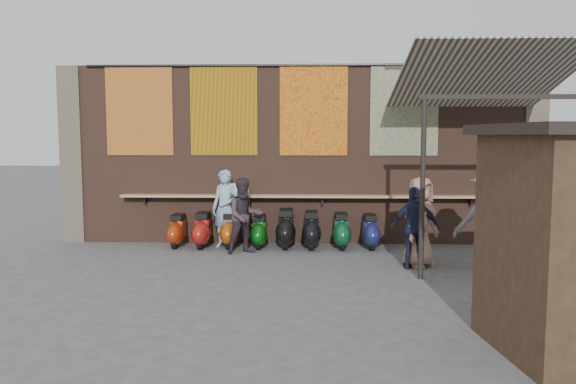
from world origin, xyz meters
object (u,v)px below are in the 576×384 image
at_px(scooter_stool_5, 311,230).
at_px(shopper_tan, 420,222).
at_px(scooter_stool_3, 259,232).
at_px(shopper_grey, 488,220).
at_px(scooter_stool_4, 286,229).
at_px(scooter_stool_7, 370,232).
at_px(scooter_stool_2, 230,230).
at_px(shelf_box, 235,189).
at_px(scooter_stool_6, 341,231).
at_px(diner_right, 245,216).
at_px(scooter_stool_1, 203,230).
at_px(scooter_stool_0, 177,231).
at_px(shopper_navy, 415,228).
at_px(diner_left, 225,209).

height_order(scooter_stool_5, shopper_tan, shopper_tan).
bearing_deg(scooter_stool_3, shopper_grey, -25.12).
distance_m(scooter_stool_4, scooter_stool_7, 1.84).
xyz_separation_m(scooter_stool_2, scooter_stool_7, (3.05, -0.02, -0.01)).
relative_size(shelf_box, scooter_stool_6, 0.77).
bearing_deg(shopper_grey, scooter_stool_5, -31.52).
bearing_deg(scooter_stool_2, diner_right, -57.73).
height_order(scooter_stool_6, shopper_tan, shopper_tan).
distance_m(scooter_stool_1, diner_right, 1.21).
bearing_deg(scooter_stool_3, scooter_stool_0, 178.70).
distance_m(shelf_box, scooter_stool_3, 1.11).
relative_size(scooter_stool_3, shopper_navy, 0.49).
xyz_separation_m(shelf_box, scooter_stool_4, (1.15, -0.28, -0.84)).
relative_size(shelf_box, shopper_navy, 0.41).
xyz_separation_m(scooter_stool_1, shopper_grey, (5.53, -1.99, 0.56)).
distance_m(diner_left, shopper_navy, 4.19).
bearing_deg(scooter_stool_0, scooter_stool_5, -1.09).
distance_m(shelf_box, diner_left, 0.53).
bearing_deg(diner_right, scooter_stool_1, 126.06).
bearing_deg(diner_left, scooter_stool_3, 20.56).
xyz_separation_m(scooter_stool_1, diner_right, (0.99, -0.57, 0.41)).
distance_m(shopper_navy, shopper_grey, 1.30).
bearing_deg(scooter_stool_5, diner_left, 179.20).
height_order(shopper_navy, shopper_grey, shopper_grey).
xyz_separation_m(scooter_stool_0, scooter_stool_2, (1.18, -0.02, 0.03)).
relative_size(shelf_box, scooter_stool_3, 0.83).
height_order(scooter_stool_3, shopper_tan, shopper_tan).
bearing_deg(scooter_stool_4, shopper_grey, -28.86).
bearing_deg(shelf_box, scooter_stool_4, -13.56).
distance_m(scooter_stool_7, shopper_tan, 1.89).
height_order(shopper_grey, shopper_tan, shopper_grey).
height_order(scooter_stool_1, scooter_stool_2, scooter_stool_2).
xyz_separation_m(scooter_stool_0, scooter_stool_3, (1.82, -0.04, -0.00)).
bearing_deg(shopper_navy, diner_left, -22.75).
height_order(scooter_stool_2, diner_left, diner_left).
xyz_separation_m(scooter_stool_2, scooter_stool_5, (1.77, -0.03, 0.02)).
height_order(scooter_stool_1, scooter_stool_7, scooter_stool_1).
relative_size(scooter_stool_3, scooter_stool_7, 0.97).
bearing_deg(scooter_stool_4, shopper_tan, -34.04).
xyz_separation_m(scooter_stool_2, scooter_stool_4, (1.22, 0.02, 0.03)).
height_order(scooter_stool_2, scooter_stool_4, scooter_stool_4).
height_order(scooter_stool_4, diner_right, diner_right).
xyz_separation_m(diner_right, shopper_grey, (4.54, -1.42, 0.15)).
bearing_deg(shelf_box, diner_left, -120.22).
distance_m(shelf_box, shopper_navy, 4.21).
height_order(scooter_stool_3, shopper_navy, shopper_navy).
height_order(shopper_navy, shopper_tan, shopper_tan).
bearing_deg(shopper_tan, scooter_stool_7, 69.45).
bearing_deg(scooter_stool_6, diner_right, -164.15).
relative_size(scooter_stool_5, scooter_stool_6, 1.05).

